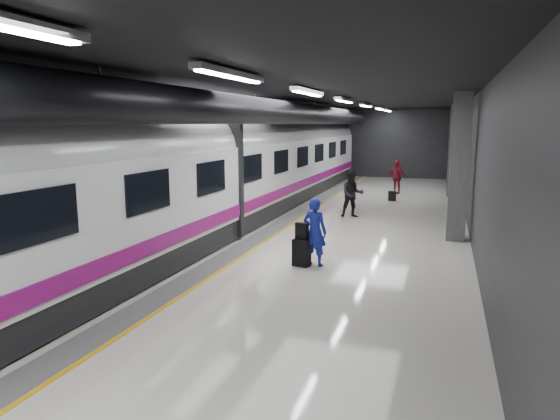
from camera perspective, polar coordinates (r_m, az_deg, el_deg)
The scene contains 9 objects.
ground at distance 15.06m, azimuth 1.85°, elevation -3.85°, with size 40.00×40.00×0.00m, color white.
platform_hall at distance 15.63m, azimuth 1.91°, elevation 9.74°, with size 10.02×40.02×4.51m.
train at distance 15.93m, azimuth -9.41°, elevation 4.33°, with size 3.05×38.00×4.05m.
traveler_main at distance 12.61m, azimuth 4.00°, elevation -2.51°, with size 0.64×0.42×1.74m, color #193AC1.
suitcase_main at distance 12.66m, azimuth 2.48°, elevation -4.89°, with size 0.42×0.27×0.69m, color black.
shoulder_bag at distance 12.56m, azimuth 2.53°, elevation -2.41°, with size 0.31×0.17×0.42m, color black.
traveler_far_a at distance 19.31m, azimuth 8.25°, elevation 1.82°, with size 0.88×0.68×1.81m, color black.
traveler_far_b at distance 26.38m, azimuth 13.17°, elevation 3.72°, with size 1.02×0.42×1.74m, color maroon.
suitcase_far at distance 23.89m, azimuth 12.69°, elevation 1.58°, with size 0.31×0.20×0.46m, color black.
Camera 1 is at (4.14, -14.04, 3.56)m, focal length 32.00 mm.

